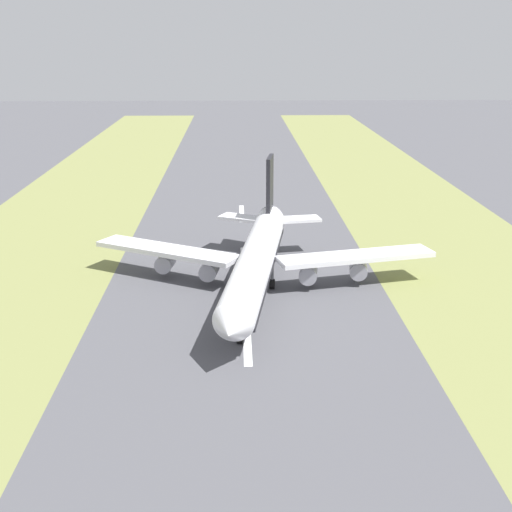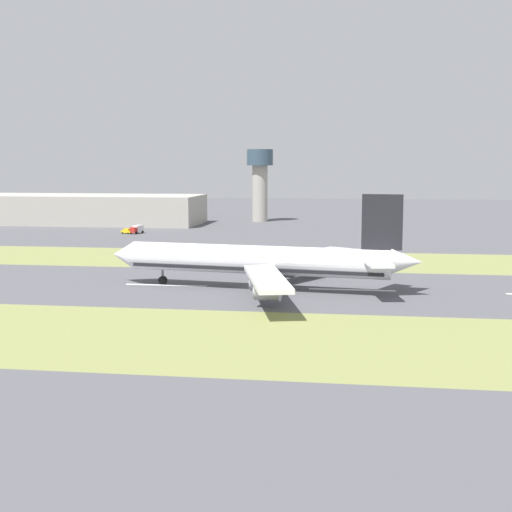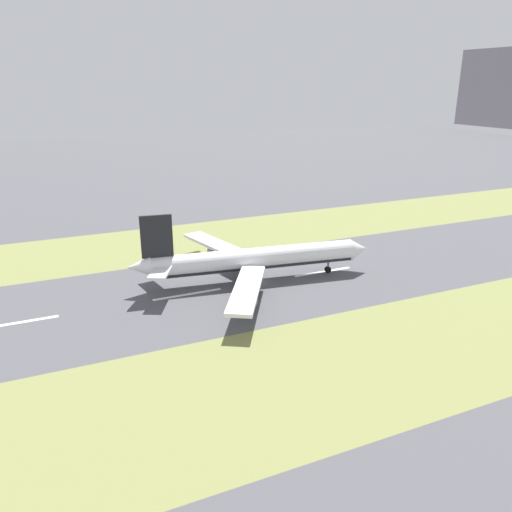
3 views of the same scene
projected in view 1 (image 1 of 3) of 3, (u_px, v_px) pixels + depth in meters
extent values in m
plane|color=#4C4C51|center=(245.00, 295.00, 125.34)|extent=(800.00, 800.00, 0.00)
cube|color=olive|center=(498.00, 292.00, 126.61)|extent=(40.00, 600.00, 0.01)
cube|color=silver|center=(242.00, 213.00, 183.00)|extent=(1.20, 18.00, 0.01)
cube|color=silver|center=(244.00, 260.00, 144.79)|extent=(1.20, 18.00, 0.01)
cube|color=silver|center=(247.00, 340.00, 106.58)|extent=(1.20, 18.00, 0.01)
cylinder|color=white|center=(256.00, 260.00, 123.92)|extent=(13.71, 56.29, 6.00)
cone|color=white|center=(231.00, 329.00, 94.94)|extent=(6.52, 5.77, 5.88)
cone|color=white|center=(272.00, 214.00, 153.13)|extent=(5.88, 6.65, 5.10)
cube|color=black|center=(256.00, 269.00, 124.40)|extent=(13.10, 54.03, 0.70)
cube|color=white|center=(356.00, 256.00, 129.21)|extent=(29.59, 12.85, 0.90)
cube|color=white|center=(167.00, 250.00, 132.87)|extent=(28.12, 19.69, 0.90)
cylinder|color=#93939E|center=(308.00, 273.00, 127.76)|extent=(3.83, 5.20, 3.20)
cylinder|color=#93939E|center=(358.00, 269.00, 130.14)|extent=(3.83, 5.20, 3.20)
cylinder|color=#93939E|center=(209.00, 270.00, 129.64)|extent=(3.83, 5.20, 3.20)
cylinder|color=#93939E|center=(165.00, 262.00, 133.91)|extent=(3.83, 5.20, 3.20)
cube|color=black|center=(270.00, 183.00, 146.11)|extent=(1.90, 8.03, 11.00)
cube|color=white|center=(296.00, 219.00, 147.74)|extent=(10.61, 6.07, 0.60)
cube|color=white|center=(243.00, 218.00, 148.90)|extent=(10.92, 8.33, 0.60)
cylinder|color=#59595E|center=(240.00, 327.00, 104.79)|extent=(0.50, 0.50, 3.20)
cylinder|color=black|center=(240.00, 337.00, 105.26)|extent=(1.14, 1.91, 1.80)
cylinder|color=#59595E|center=(272.00, 276.00, 127.58)|extent=(0.50, 0.50, 3.20)
cylinder|color=black|center=(272.00, 284.00, 128.05)|extent=(1.14, 1.91, 1.80)
cylinder|color=#59595E|center=(243.00, 275.00, 128.13)|extent=(0.50, 0.50, 3.20)
cylinder|color=black|center=(244.00, 283.00, 128.60)|extent=(1.14, 1.91, 1.80)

